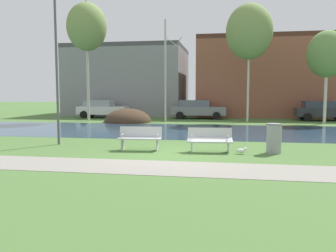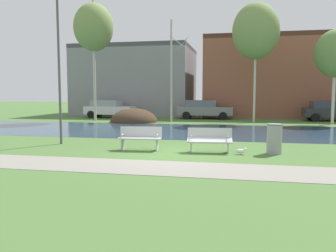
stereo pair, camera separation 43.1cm
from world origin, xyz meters
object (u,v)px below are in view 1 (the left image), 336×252
at_px(bench_right, 210,139).
at_px(trash_bin, 274,138).
at_px(seagull, 242,150).
at_px(streetlamp, 56,45).
at_px(bench_left, 140,138).
at_px(parked_van_nearest_white, 102,109).
at_px(parked_sedan_second_grey, 198,109).
at_px(parked_hatch_third_dark, 322,110).

height_order(bench_right, trash_bin, trash_bin).
distance_m(seagull, streetlamp, 8.48).
relative_size(bench_left, parked_van_nearest_white, 0.38).
distance_m(seagull, parked_sedan_second_grey, 17.12).
xyz_separation_m(bench_left, parked_van_nearest_white, (-7.48, 16.31, 0.33)).
relative_size(bench_right, parked_van_nearest_white, 0.38).
distance_m(seagull, parked_hatch_third_dark, 17.75).
height_order(trash_bin, seagull, trash_bin).
bearing_deg(parked_sedan_second_grey, trash_bin, -76.29).
bearing_deg(parked_van_nearest_white, parked_hatch_third_dark, -0.67).
bearing_deg(streetlamp, seagull, -8.60).
bearing_deg(bench_left, parked_van_nearest_white, 114.63).
distance_m(streetlamp, parked_hatch_third_dark, 21.13).
bearing_deg(streetlamp, bench_left, -13.18).
xyz_separation_m(streetlamp, parked_sedan_second_grey, (4.54, 15.73, -3.26)).
bearing_deg(seagull, streetlamp, 171.40).
relative_size(seagull, streetlamp, 0.06).
distance_m(bench_left, seagull, 3.74).
height_order(streetlamp, parked_van_nearest_white, streetlamp).
bearing_deg(bench_left, parked_hatch_third_dark, 56.69).
xyz_separation_m(bench_left, trash_bin, (4.85, 0.14, 0.08)).
relative_size(parked_sedan_second_grey, parked_hatch_third_dark, 1.11).
height_order(streetlamp, parked_hatch_third_dark, streetlamp).
relative_size(bench_left, seagull, 4.06).
xyz_separation_m(bench_left, parked_sedan_second_grey, (0.84, 16.60, 0.35)).
bearing_deg(parked_hatch_third_dark, parked_sedan_second_grey, 177.04).
height_order(bench_left, bench_right, same).
height_order(bench_left, parked_van_nearest_white, parked_van_nearest_white).
bearing_deg(streetlamp, bench_right, -7.83).
height_order(bench_left, parked_hatch_third_dark, parked_hatch_third_dark).
bearing_deg(bench_right, parked_hatch_third_dark, 63.63).
bearing_deg(parked_sedan_second_grey, bench_right, -83.94).
bearing_deg(bench_right, trash_bin, 3.67).
relative_size(streetlamp, parked_van_nearest_white, 1.47).
relative_size(parked_van_nearest_white, parked_hatch_third_dark, 1.05).
distance_m(streetlamp, parked_van_nearest_white, 16.23).
relative_size(bench_right, streetlamp, 0.26).
bearing_deg(trash_bin, seagull, -160.55).
distance_m(trash_bin, parked_van_nearest_white, 20.33).
xyz_separation_m(trash_bin, parked_van_nearest_white, (-12.33, 16.17, 0.26)).
bearing_deg(parked_hatch_third_dark, streetlamp, -133.15).
height_order(streetlamp, parked_sedan_second_grey, streetlamp).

